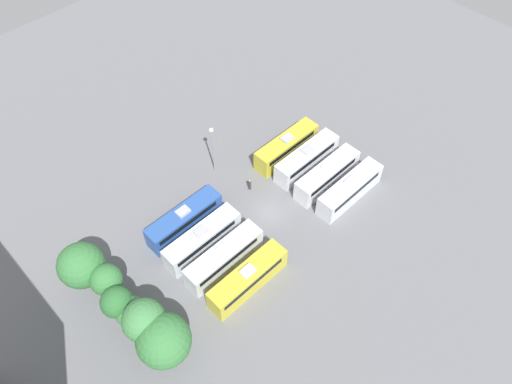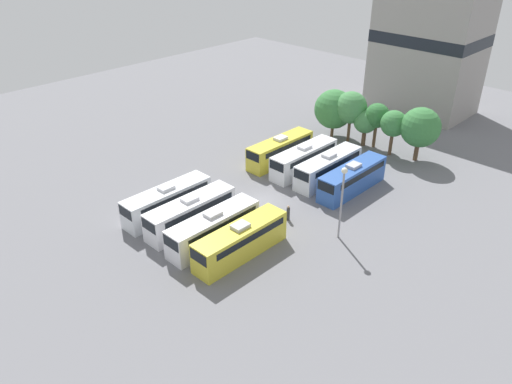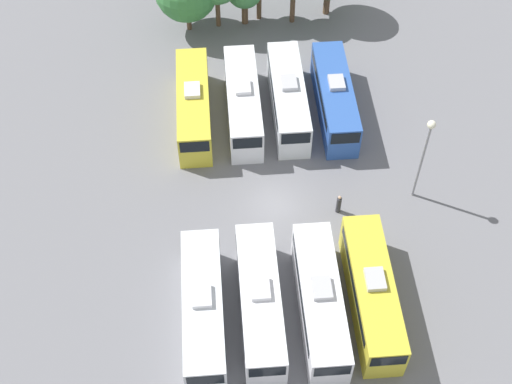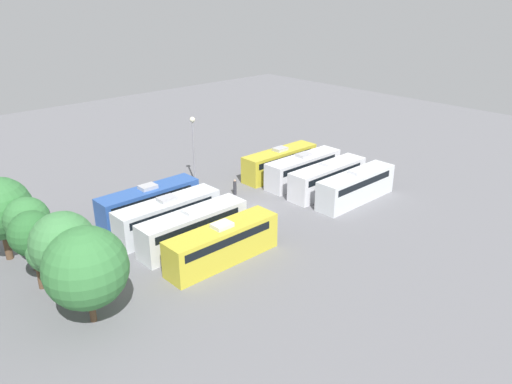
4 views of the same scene
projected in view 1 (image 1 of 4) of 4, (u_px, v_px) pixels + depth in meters
name	position (u px, v px, depth m)	size (l,w,h in m)	color
ground_plane	(268.00, 213.00, 63.21)	(119.63, 119.63, 0.00)	slate
bus_0	(350.00, 189.00, 63.43)	(2.53, 10.19, 3.45)	silver
bus_1	(327.00, 175.00, 64.95)	(2.53, 10.19, 3.45)	white
bus_2	(307.00, 158.00, 66.75)	(2.53, 10.19, 3.45)	silver
bus_3	(286.00, 146.00, 68.10)	(2.53, 10.19, 3.45)	gold
bus_4	(248.00, 278.00, 55.49)	(2.53, 10.19, 3.45)	gold
bus_5	(224.00, 257.00, 57.20)	(2.53, 10.19, 3.45)	silver
bus_6	(202.00, 239.00, 58.73)	(2.53, 10.19, 3.45)	silver
bus_7	(184.00, 219.00, 60.50)	(2.53, 10.19, 3.45)	#2D56A8
worker_person	(250.00, 185.00, 65.03)	(0.36, 0.36, 1.73)	#333338
light_pole	(212.00, 142.00, 63.62)	(0.60, 0.60, 7.76)	gray
tree_0	(164.00, 340.00, 48.53)	(5.54, 5.54, 6.91)	brown
tree_1	(144.00, 320.00, 48.95)	(4.43, 4.43, 7.19)	brown
tree_2	(131.00, 312.00, 51.08)	(3.27, 3.27, 5.18)	brown
tree_3	(117.00, 302.00, 50.63)	(3.35, 3.35, 6.25)	brown
tree_4	(106.00, 280.00, 52.34)	(3.45, 3.45, 6.19)	brown
tree_5	(81.00, 265.00, 53.27)	(5.11, 5.11, 7.12)	brown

